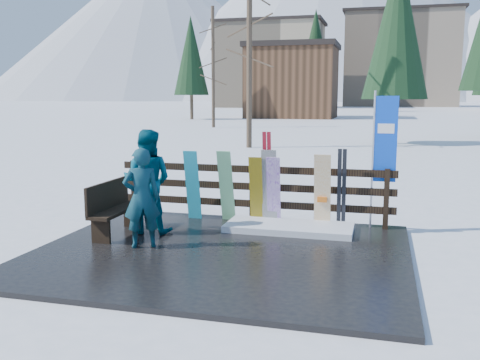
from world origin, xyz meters
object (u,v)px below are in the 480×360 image
(snowboard_3, at_px, (274,191))
(bench, at_px, (113,207))
(person_back, at_px, (147,181))
(snowboard_2, at_px, (256,190))
(snowboard_5, at_px, (322,191))
(snowboard_1, at_px, (226,186))
(snowboard_4, at_px, (269,187))
(person_front, at_px, (142,198))
(rental_flag, at_px, (383,144))
(snowboard_0, at_px, (193,185))

(snowboard_3, bearing_deg, bench, -151.06)
(snowboard_3, bearing_deg, person_back, -151.48)
(snowboard_2, relative_size, person_back, 0.71)
(snowboard_3, distance_m, snowboard_5, 0.94)
(bench, relative_size, person_back, 0.79)
(bench, xyz_separation_m, person_back, (0.53, 0.32, 0.44))
(snowboard_1, distance_m, snowboard_2, 0.62)
(snowboard_2, height_order, snowboard_4, snowboard_4)
(snowboard_1, xyz_separation_m, snowboard_2, (0.61, -0.00, -0.06))
(person_front, bearing_deg, snowboard_4, -158.13)
(snowboard_2, height_order, snowboard_5, snowboard_5)
(rental_flag, relative_size, person_front, 1.56)
(snowboard_3, distance_m, rental_flag, 2.24)
(person_back, bearing_deg, person_front, 104.74)
(snowboard_2, distance_m, snowboard_3, 0.35)
(snowboard_5, distance_m, person_back, 3.29)
(rental_flag, bearing_deg, person_front, -148.16)
(snowboard_2, distance_m, person_back, 2.14)
(bench, distance_m, snowboard_1, 2.26)
(bench, xyz_separation_m, snowboard_4, (2.58, 1.47, 0.22))
(snowboard_3, bearing_deg, person_front, -130.62)
(rental_flag, height_order, person_back, rental_flag)
(snowboard_1, xyz_separation_m, snowboard_3, (0.96, -0.00, -0.05))
(snowboard_2, bearing_deg, snowboard_3, 0.00)
(snowboard_3, bearing_deg, snowboard_2, 180.00)
(snowboard_2, bearing_deg, snowboard_5, -0.00)
(rental_flag, bearing_deg, snowboard_2, -173.47)
(snowboard_5, bearing_deg, snowboard_1, 180.00)
(bench, relative_size, snowboard_0, 1.04)
(snowboard_0, distance_m, rental_flag, 3.80)
(snowboard_0, height_order, snowboard_3, snowboard_0)
(snowboard_4, bearing_deg, bench, -150.26)
(snowboard_4, relative_size, rental_flag, 0.57)
(snowboard_4, height_order, rental_flag, rental_flag)
(snowboard_5, distance_m, person_front, 3.45)
(bench, distance_m, snowboard_4, 2.98)
(bench, relative_size, snowboard_4, 1.01)
(snowboard_1, bearing_deg, snowboard_0, -180.00)
(snowboard_4, xyz_separation_m, person_front, (-1.71, -2.10, 0.09))
(rental_flag, bearing_deg, snowboard_3, -172.36)
(snowboard_2, height_order, rental_flag, rental_flag)
(person_back, bearing_deg, snowboard_2, -151.64)
(snowboard_3, height_order, person_back, person_back)
(snowboard_4, bearing_deg, snowboard_0, 180.00)
(bench, bearing_deg, snowboard_5, 22.22)
(snowboard_2, distance_m, snowboard_4, 0.27)
(snowboard_0, height_order, snowboard_5, same)
(snowboard_2, relative_size, person_front, 0.81)
(person_front, bearing_deg, snowboard_3, -159.50)
(snowboard_1, distance_m, snowboard_3, 0.96)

